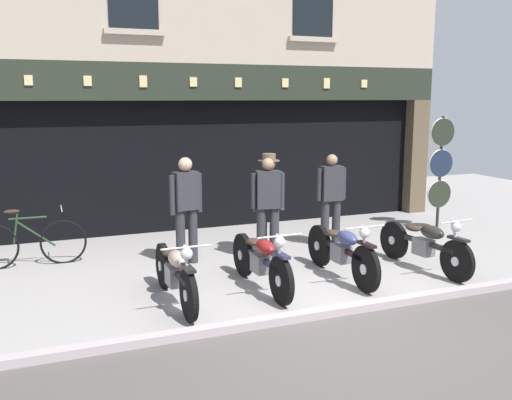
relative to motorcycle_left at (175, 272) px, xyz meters
The scene contains 14 objects.
ground 2.88m from the motorcycle_left, 50.46° to the right, with size 22.26×22.00×0.18m.
shop_facade 6.22m from the motorcycle_left, 72.71° to the left, with size 10.56×4.42×5.93m.
motorcycle_left is the anchor object (origin of this frame).
motorcycle_center_left 1.25m from the motorcycle_left, ahead, with size 0.62×2.00×0.92m.
motorcycle_center 2.55m from the motorcycle_left, ahead, with size 0.62×2.03×0.93m.
motorcycle_center_right 3.96m from the motorcycle_left, ahead, with size 0.62×2.02×0.91m.
salesman_left 1.92m from the motorcycle_left, 70.29° to the left, with size 0.55×0.29×1.73m.
shopkeeper_center 2.47m from the motorcycle_left, 37.18° to the left, with size 0.55×0.29×1.69m.
salesman_right 3.80m from the motorcycle_left, 28.83° to the left, with size 0.56×0.26×1.67m.
assistant_far_right 2.68m from the motorcycle_left, 39.38° to the left, with size 0.56×0.36×1.74m.
tyre_sign_pole 6.52m from the motorcycle_left, 20.42° to the left, with size 0.57×0.06×2.29m.
advert_board_near 4.38m from the motorcycle_left, 83.67° to the left, with size 0.69×0.03×1.09m.
advert_board_far 4.38m from the motorcycle_left, 96.01° to the left, with size 0.74×0.03×0.92m.
leaning_bicycle 3.06m from the motorcycle_left, 124.90° to the left, with size 1.75×0.50×0.95m.
Camera 1 is at (-3.50, -5.82, 2.66)m, focal length 40.25 mm.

